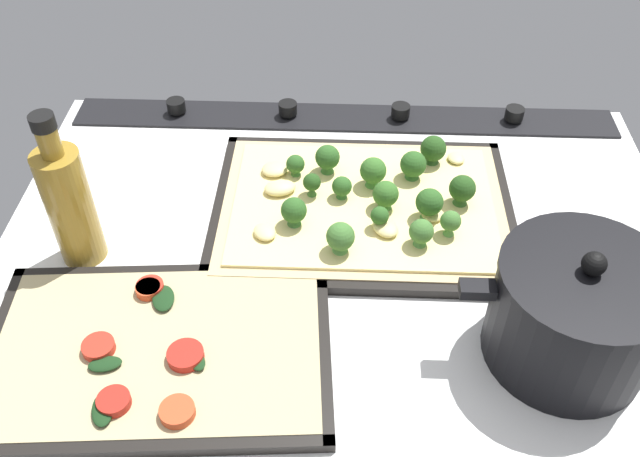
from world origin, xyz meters
TOP-DOWN VIEW (x-y plane):
  - ground_plane at (0.00, 0.00)cm, footprint 85.32×67.45cm
  - stove_control_panel at (0.00, -30.22)cm, footprint 81.91×7.00cm
  - baking_tray_front at (-2.80, -8.81)cm, footprint 38.67×28.71cm
  - broccoli_pizza at (-3.34, -8.90)cm, footprint 36.27×26.31cm
  - baking_tray_back at (18.99, 14.61)cm, footprint 38.21×26.58cm
  - veggie_pizza_back at (19.09, 14.73)cm, footprint 35.64×24.02cm
  - cooking_pot at (-23.98, 12.26)cm, footprint 24.23×17.37cm
  - oil_bottle at (31.16, -0.17)cm, footprint 5.36×5.36cm

SIDE VIEW (x-z plane):
  - ground_plane at x=0.00cm, z-range -3.00..0.00cm
  - baking_tray_front at x=-2.80cm, z-range -0.29..1.01cm
  - baking_tray_back at x=18.99cm, z-range -0.28..1.02cm
  - stove_control_panel at x=0.00cm, z-range -0.76..1.84cm
  - veggie_pizza_back at x=19.09cm, z-range 0.11..2.01cm
  - broccoli_pizza at x=-3.34cm, z-range -0.84..4.82cm
  - cooking_pot at x=-23.98cm, z-range -1.14..13.46cm
  - oil_bottle at x=31.16cm, z-range -1.85..18.41cm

